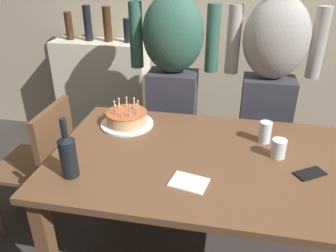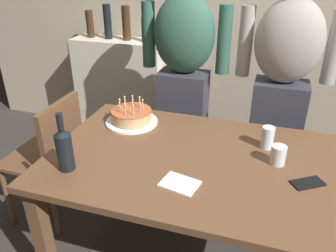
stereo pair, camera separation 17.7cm
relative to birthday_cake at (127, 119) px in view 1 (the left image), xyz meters
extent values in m
cube|color=tan|center=(0.47, 1.28, 0.52)|extent=(5.20, 0.10, 2.60)
cube|color=brown|center=(0.47, -0.27, -0.06)|extent=(1.50, 0.96, 0.03)
cube|color=brown|center=(-0.21, 0.14, -0.43)|extent=(0.07, 0.07, 0.70)
cube|color=brown|center=(1.15, 0.14, -0.43)|extent=(0.07, 0.07, 0.70)
cylinder|color=white|center=(0.00, 0.00, -0.03)|extent=(0.31, 0.31, 0.01)
cylinder|color=tan|center=(0.00, 0.00, 0.01)|extent=(0.24, 0.24, 0.07)
cylinder|color=#B75B33|center=(0.00, 0.00, 0.04)|extent=(0.24, 0.24, 0.01)
cylinder|color=#EAB266|center=(-0.05, -0.05, 0.07)|extent=(0.01, 0.01, 0.05)
sphere|color=#F9C64C|center=(-0.05, -0.05, 0.11)|extent=(0.01, 0.01, 0.01)
cylinder|color=pink|center=(-0.01, -0.07, 0.07)|extent=(0.01, 0.01, 0.05)
sphere|color=#F9C64C|center=(-0.01, -0.07, 0.11)|extent=(0.01, 0.01, 0.01)
cylinder|color=#93B7DB|center=(0.04, -0.06, 0.07)|extent=(0.01, 0.01, 0.05)
sphere|color=#F9C64C|center=(0.04, -0.06, 0.11)|extent=(0.01, 0.01, 0.01)
cylinder|color=pink|center=(0.07, -0.02, 0.07)|extent=(0.01, 0.01, 0.05)
sphere|color=#F9C64C|center=(0.07, -0.02, 0.11)|extent=(0.01, 0.01, 0.01)
cylinder|color=#EAB266|center=(0.06, 0.03, 0.07)|extent=(0.01, 0.01, 0.05)
sphere|color=#F9C64C|center=(0.06, 0.03, 0.11)|extent=(0.01, 0.01, 0.01)
cylinder|color=beige|center=(0.03, 0.06, 0.07)|extent=(0.01, 0.01, 0.05)
sphere|color=#F9C64C|center=(0.03, 0.06, 0.11)|extent=(0.01, 0.01, 0.01)
cylinder|color=beige|center=(-0.02, 0.07, 0.07)|extent=(0.01, 0.01, 0.05)
sphere|color=#F9C64C|center=(-0.02, 0.07, 0.11)|extent=(0.01, 0.01, 0.01)
cylinder|color=beige|center=(-0.06, 0.04, 0.07)|extent=(0.01, 0.01, 0.05)
sphere|color=#F9C64C|center=(-0.06, 0.04, 0.11)|extent=(0.01, 0.01, 0.01)
cylinder|color=pink|center=(-0.07, -0.01, 0.07)|extent=(0.01, 0.01, 0.05)
sphere|color=#F9C64C|center=(-0.07, -0.01, 0.11)|extent=(0.01, 0.01, 0.01)
cylinder|color=silver|center=(0.85, -0.19, 0.01)|extent=(0.07, 0.07, 0.10)
cylinder|color=silver|center=(0.79, -0.05, 0.02)|extent=(0.07, 0.07, 0.12)
cylinder|color=black|center=(-0.10, -0.54, 0.05)|extent=(0.08, 0.08, 0.18)
cone|color=black|center=(-0.10, -0.54, 0.16)|extent=(0.08, 0.08, 0.03)
cylinder|color=black|center=(-0.10, -0.54, 0.21)|extent=(0.03, 0.03, 0.08)
cube|color=black|center=(0.98, -0.32, -0.04)|extent=(0.16, 0.14, 0.01)
cube|color=white|center=(0.44, -0.50, -0.04)|extent=(0.19, 0.15, 0.01)
cube|color=#33333D|center=(0.18, 0.49, -0.32)|extent=(0.34, 0.23, 0.92)
ellipsoid|color=#2D5647|center=(0.18, 0.49, 0.40)|extent=(0.41, 0.27, 0.52)
cylinder|color=#2D5647|center=(0.44, 0.52, 0.37)|extent=(0.09, 0.09, 0.44)
cylinder|color=#2D5647|center=(-0.08, 0.52, 0.37)|extent=(0.09, 0.09, 0.44)
cube|color=#33333D|center=(0.84, 0.49, -0.32)|extent=(0.34, 0.23, 0.92)
ellipsoid|color=#9E9993|center=(0.84, 0.49, 0.40)|extent=(0.41, 0.27, 0.52)
cylinder|color=#9E9993|center=(1.10, 0.52, 0.37)|extent=(0.09, 0.09, 0.44)
cylinder|color=#9E9993|center=(0.58, 0.52, 0.37)|extent=(0.09, 0.09, 0.44)
cube|color=brown|center=(-0.60, -0.13, -0.32)|extent=(0.42, 0.42, 0.02)
cube|color=brown|center=(-0.41, -0.13, -0.11)|extent=(0.04, 0.40, 0.40)
cylinder|color=brown|center=(-0.78, 0.05, -0.55)|extent=(0.04, 0.04, 0.45)
cylinder|color=brown|center=(-0.42, 0.05, -0.55)|extent=(0.04, 0.04, 0.45)
cylinder|color=brown|center=(-0.42, -0.31, -0.55)|extent=(0.04, 0.04, 0.45)
cube|color=beige|center=(-0.57, 1.06, -0.29)|extent=(0.83, 0.30, 0.97)
cylinder|color=#382314|center=(-0.84, 1.06, 0.31)|extent=(0.07, 0.07, 0.24)
cylinder|color=black|center=(-0.66, 1.06, 0.34)|extent=(0.07, 0.07, 0.30)
cylinder|color=#382314|center=(-0.49, 1.06, 0.34)|extent=(0.07, 0.07, 0.29)
cylinder|color=black|center=(-0.31, 1.06, 0.29)|extent=(0.07, 0.07, 0.20)
camera|label=1|loc=(0.58, -1.70, 0.88)|focal=35.84mm
camera|label=2|loc=(0.76, -1.66, 0.88)|focal=35.84mm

